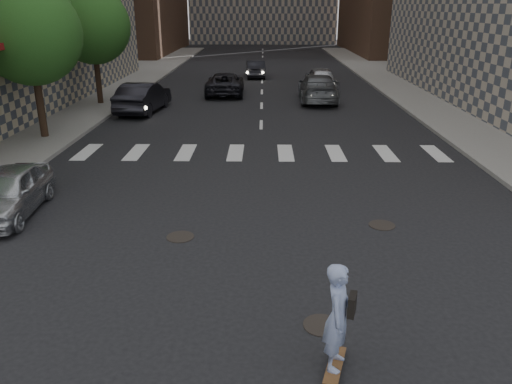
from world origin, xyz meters
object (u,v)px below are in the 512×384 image
silver_sedan (8,192)px  traffic_car_b (318,88)px  skateboarder (338,317)px  traffic_car_e (256,69)px  tree_b (31,28)px  tree_c (94,22)px  traffic_car_d (320,78)px  traffic_car_a (143,97)px  traffic_car_c (225,84)px

silver_sedan → traffic_car_b: bearing=56.1°
skateboarder → silver_sedan: 10.42m
traffic_car_b → traffic_car_e: bearing=-68.1°
traffic_car_e → silver_sedan: bearing=74.3°
tree_b → tree_c: (0.00, 8.00, 0.00)m
traffic_car_d → tree_c: bearing=21.5°
traffic_car_d → traffic_car_a: bearing=34.8°
skateboarder → traffic_car_e: bearing=109.9°
skateboarder → traffic_car_c: bearing=114.8°
traffic_car_b → traffic_car_d: (0.63, 4.64, -0.03)m
tree_b → tree_c: same height
skateboarder → silver_sedan: bearing=159.5°
tree_c → traffic_car_d: bearing=23.8°
skateboarder → traffic_car_e: (-1.83, 35.10, -0.32)m
traffic_car_b → traffic_car_c: 6.33m
silver_sedan → traffic_car_c: size_ratio=0.75×
tree_c → traffic_car_c: (7.04, 3.73, -3.93)m
traffic_car_a → traffic_car_d: size_ratio=1.07×
traffic_car_b → tree_b: bearing=37.7°
skateboarder → traffic_car_a: skateboarder is taller
tree_b → traffic_car_e: bearing=66.3°
tree_c → skateboarder: size_ratio=3.45×
tree_c → traffic_car_b: size_ratio=1.17×
traffic_car_d → tree_b: bearing=43.6°
tree_b → traffic_car_c: tree_b is taller
traffic_car_c → traffic_car_e: traffic_car_c is taller
silver_sedan → traffic_car_b: 20.65m
tree_b → traffic_car_d: size_ratio=1.43×
tree_c → traffic_car_e: size_ratio=1.58×
traffic_car_e → skateboarder: bearing=89.9°
tree_b → silver_sedan: size_ratio=1.70×
traffic_car_c → traffic_car_b: bearing=156.2°
skateboarder → traffic_car_d: bearing=101.4°
tree_b → skateboarder: 18.66m
tree_c → traffic_car_b: 13.51m
traffic_car_a → traffic_car_b: traffic_car_b is taller
traffic_car_e → tree_b: bearing=63.2°
traffic_car_c → traffic_car_e: bearing=-103.6°
silver_sedan → traffic_car_d: size_ratio=0.84×
traffic_car_a → tree_b: bearing=70.2°
tree_c → traffic_car_a: size_ratio=1.34×
silver_sedan → traffic_car_a: bearing=84.5°
tree_b → traffic_car_a: size_ratio=1.34×
tree_b → traffic_car_b: bearing=35.9°
traffic_car_d → traffic_car_e: (-4.61, 6.32, -0.10)m
silver_sedan → traffic_car_a: size_ratio=0.79×
tree_c → traffic_car_c: 8.88m
tree_b → traffic_car_d: 19.81m
traffic_car_b → traffic_car_d: 4.68m
silver_sedan → traffic_car_b: traffic_car_b is taller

